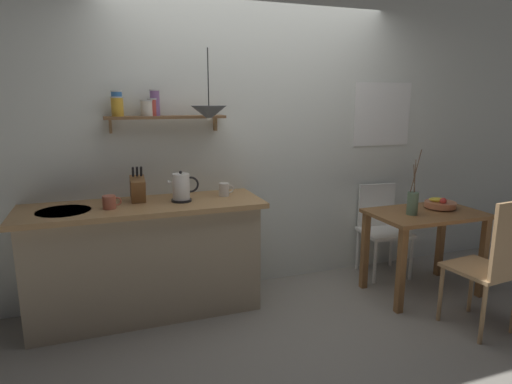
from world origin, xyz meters
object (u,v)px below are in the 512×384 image
Objects in this scene: dining_chair_near at (492,261)px; fruit_bowl at (440,204)px; twig_vase at (413,203)px; coffee_mug_by_sink at (110,202)px; pendant_lamp at (209,113)px; electric_kettle at (182,188)px; dining_table at (425,227)px; coffee_mug_spare at (224,189)px; knife_block at (138,189)px; dining_chair_far at (381,224)px.

dining_chair_near is 0.84m from fruit_bowl.
twig_vase is 4.03× the size of coffee_mug_by_sink.
dining_chair_near is at bearing -29.76° from pendant_lamp.
coffee_mug_by_sink is at bearing 171.06° from twig_vase.
twig_vase reaches higher than dining_chair_near.
electric_kettle is (-1.86, 0.43, 0.18)m from twig_vase.
dining_table is 2.63m from coffee_mug_by_sink.
electric_kettle is (-2.02, 1.12, 0.47)m from dining_chair_near.
pendant_lamp is at bearing -3.12° from coffee_mug_by_sink.
dining_table is 7.02× the size of coffee_mug_by_sink.
pendant_lamp reaches higher than coffee_mug_by_sink.
coffee_mug_by_sink is at bearing 157.20° from dining_chair_near.
electric_kettle is at bearing -168.37° from coffee_mug_spare.
coffee_mug_spare is at bearing -0.34° from knife_block.
dining_chair_near is 7.52× the size of coffee_mug_by_sink.
twig_vase is 2.25m from knife_block.
pendant_lamp is at bearing -133.56° from coffee_mug_spare.
dining_table is 2.12m from electric_kettle.
twig_vase is at bearing -18.53° from coffee_mug_spare.
pendant_lamp is (0.54, -0.17, 0.57)m from knife_block.
knife_block is (-2.30, -0.05, 0.53)m from dining_chair_far.
dining_chair_far is 3.27× the size of fruit_bowl.
coffee_mug_spare is at bearing 164.20° from dining_table.
pendant_lamp is (-1.77, -0.22, 1.11)m from dining_chair_far.
dining_chair_far is 2.37m from knife_block.
coffee_mug_by_sink is 0.98m from pendant_lamp.
twig_vase is at bearing -13.02° from knife_block.
dining_table is 2.45m from knife_block.
dining_table is 7.43× the size of coffee_mug_spare.
dining_table is 3.59× the size of fruit_bowl.
dining_chair_near is 7.96× the size of coffee_mug_spare.
dining_chair_near reaches higher than coffee_mug_spare.
dining_chair_near is at bearing -88.10° from dining_chair_far.
fruit_bowl is 2.27m from electric_kettle.
coffee_mug_spare is at bearing -177.95° from dining_chair_far.
twig_vase reaches higher than dining_chair_far.
dining_chair_far is 0.67m from twig_vase.
dining_chair_near is at bearing -91.64° from dining_table.
dining_chair_far is at bearing 78.45° from twig_vase.
knife_block is 0.26m from coffee_mug_by_sink.
knife_block reaches higher than electric_kettle.
dining_table is at bearing -83.29° from dining_chair_far.
twig_vase is at bearing -11.53° from pendant_lamp.
fruit_bowl is at bearing 74.67° from dining_chair_near.
dining_chair_far is at bearing 96.71° from dining_table.
knife_block is 0.80m from pendant_lamp.
pendant_lamp is (-1.83, 0.31, 0.99)m from dining_table.
fruit_bowl is 1.08× the size of electric_kettle.
fruit_bowl is (0.21, 0.78, 0.23)m from dining_chair_near.
coffee_mug_by_sink is (-2.58, 0.35, 0.36)m from dining_table.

